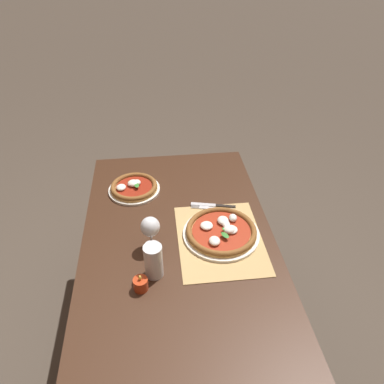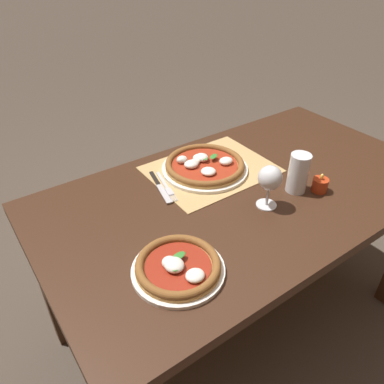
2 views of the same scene
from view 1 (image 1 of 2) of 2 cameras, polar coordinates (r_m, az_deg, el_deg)
The scene contains 10 objects.
ground_plane at distance 2.18m, azimuth -1.51°, elevation -22.21°, with size 24.00×24.00×0.00m, color #473D33.
dining_table at distance 1.67m, azimuth -1.86°, elevation -10.71°, with size 1.50×0.83×0.74m.
paper_placemat at distance 1.63m, azimuth 4.27°, elevation -7.13°, with size 0.47×0.36×0.00m, color tan.
pizza_near at distance 1.64m, azimuth 4.49°, elevation -5.98°, with size 0.33×0.33×0.05m.
pizza_far at distance 1.92m, azimuth -8.85°, elevation 0.70°, with size 0.26×0.26×0.05m.
wine_glass at distance 1.53m, azimuth -6.37°, elevation -5.47°, with size 0.08×0.08×0.16m.
pint_glass at distance 1.45m, azimuth -5.88°, elevation -10.48°, with size 0.07×0.07×0.15m.
fork at distance 1.79m, azimuth 2.99°, elevation -2.45°, with size 0.06×0.20×0.00m.
knife at distance 1.80m, azimuth 3.22°, elevation -2.03°, with size 0.06×0.21×0.01m.
votive_candle at distance 1.44m, azimuth -7.82°, elevation -13.78°, with size 0.06×0.06×0.07m.
Camera 1 is at (-1.13, 0.07, 1.87)m, focal length 35.00 mm.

